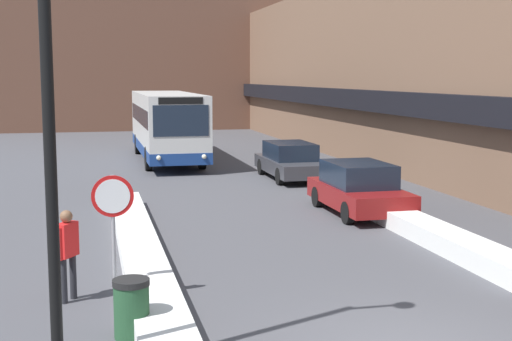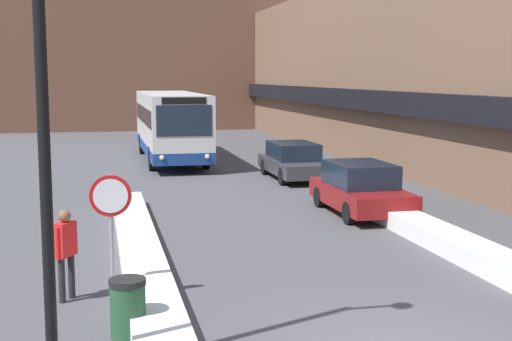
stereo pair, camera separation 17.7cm
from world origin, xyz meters
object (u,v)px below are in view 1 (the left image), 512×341
at_px(street_lamp, 67,47).
at_px(pedestrian, 67,247).
at_px(city_bus, 167,124).
at_px(trash_bin, 132,308).
at_px(parked_car_middle, 290,161).
at_px(parked_car_front, 359,188).
at_px(stop_sign, 113,211).

distance_m(street_lamp, pedestrian, 5.08).
distance_m(city_bus, trash_bin, 23.83).
xyz_separation_m(parked_car_middle, trash_bin, (-7.27, -16.35, -0.26)).
bearing_deg(pedestrian, parked_car_front, -17.97).
relative_size(city_bus, parked_car_middle, 2.37).
xyz_separation_m(city_bus, pedestrian, (-4.10, -21.46, -0.76)).
bearing_deg(stop_sign, parked_car_front, 43.03).
bearing_deg(street_lamp, pedestrian, 93.29).
bearing_deg(pedestrian, street_lamp, -143.71).
distance_m(pedestrian, trash_bin, 2.43).
height_order(stop_sign, trash_bin, stop_sign).
relative_size(street_lamp, trash_bin, 7.76).
bearing_deg(trash_bin, stop_sign, 95.91).
bearing_deg(stop_sign, pedestrian, 163.53).
height_order(street_lamp, trash_bin, street_lamp).
xyz_separation_m(city_bus, stop_sign, (-3.27, -21.71, -0.08)).
bearing_deg(pedestrian, parked_car_middle, 2.75).
distance_m(stop_sign, street_lamp, 4.48).
height_order(city_bus, parked_car_middle, city_bus).
distance_m(city_bus, pedestrian, 21.87).
distance_m(parked_car_front, pedestrian, 10.68).
bearing_deg(parked_car_front, pedestrian, -140.97).
distance_m(city_bus, stop_sign, 21.96).
relative_size(parked_car_front, trash_bin, 4.62).
relative_size(city_bus, parked_car_front, 2.59).
xyz_separation_m(city_bus, parked_car_middle, (4.19, -7.25, -1.05)).
distance_m(city_bus, parked_car_middle, 8.44).
xyz_separation_m(city_bus, parked_car_front, (4.19, -14.74, -1.02)).
relative_size(pedestrian, trash_bin, 1.79).
height_order(parked_car_front, parked_car_middle, parked_car_front).
distance_m(parked_car_front, trash_bin, 11.46).
relative_size(parked_car_front, street_lamp, 0.60).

